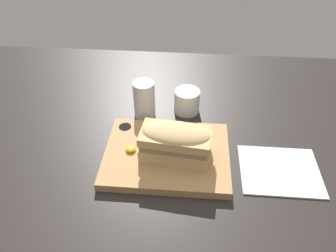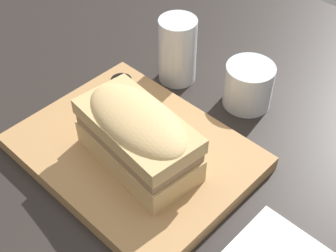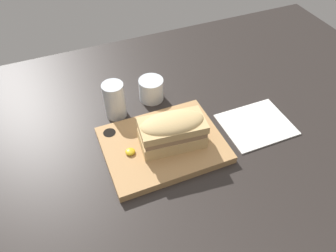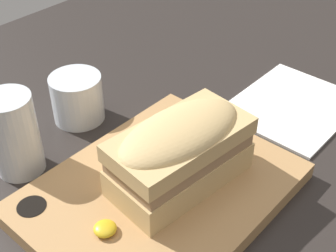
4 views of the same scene
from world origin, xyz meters
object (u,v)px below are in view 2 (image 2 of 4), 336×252
Objects in this scene: sandwich at (138,135)px; wine_glass at (248,86)px; water_glass at (177,54)px; serving_board at (134,152)px.

sandwich reaches higher than wine_glass.
sandwich is 21.68cm from water_glass.
water_glass reaches higher than serving_board.
sandwich is at bearing -95.52° from wine_glass.
water_glass is at bearing 118.83° from sandwich.
wine_glass reaches higher than serving_board.
wine_glass is at bearing 84.48° from sandwich.
serving_board is 6.60cm from sandwich.
serving_board is 19.80cm from water_glass.
wine_glass is at bearing 77.86° from serving_board.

